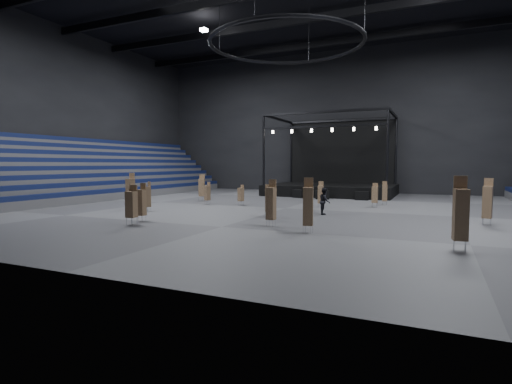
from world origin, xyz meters
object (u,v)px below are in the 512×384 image
at_px(flight_case_right, 362,196).
at_px(chair_stack_10, 321,194).
at_px(stage, 333,182).
at_px(chair_stack_6, 271,203).
at_px(chair_stack_8, 241,194).
at_px(chair_stack_9, 269,200).
at_px(chair_stack_7, 142,202).
at_px(man_center, 268,200).
at_px(chair_stack_2, 375,194).
at_px(chair_stack_3, 461,213).
at_px(chair_stack_4, 308,205).
at_px(chair_stack_12, 202,187).
at_px(flight_case_mid, 322,195).
at_px(chair_stack_11, 385,193).
at_px(flight_case_left, 299,194).
at_px(chair_stack_1, 488,201).
at_px(crew_member, 325,201).
at_px(chair_stack_13, 207,192).
at_px(chair_stack_14, 130,190).
at_px(chair_stack_0, 148,196).
at_px(chair_stack_5, 132,204).

height_order(flight_case_right, chair_stack_10, chair_stack_10).
xyz_separation_m(stage, chair_stack_6, (2.47, -25.35, -0.09)).
xyz_separation_m(chair_stack_8, chair_stack_9, (5.31, -6.51, 0.20)).
xyz_separation_m(stage, chair_stack_7, (-5.71, -26.73, -0.24)).
bearing_deg(man_center, chair_stack_2, -131.77).
xyz_separation_m(chair_stack_3, chair_stack_4, (-6.91, 1.49, -0.11)).
bearing_deg(chair_stack_7, chair_stack_12, 105.80).
relative_size(flight_case_right, chair_stack_9, 0.59).
bearing_deg(man_center, chair_stack_9, 124.15).
distance_m(stage, flight_case_mid, 6.88).
xyz_separation_m(chair_stack_2, chair_stack_11, (0.54, 2.11, 0.01)).
bearing_deg(chair_stack_10, chair_stack_6, -95.88).
bearing_deg(flight_case_left, stage, 70.12).
bearing_deg(flight_case_right, chair_stack_11, -57.38).
height_order(chair_stack_10, man_center, chair_stack_10).
relative_size(chair_stack_7, chair_stack_12, 0.93).
height_order(chair_stack_6, chair_stack_12, chair_stack_6).
relative_size(chair_stack_3, chair_stack_8, 1.75).
relative_size(chair_stack_1, crew_member, 1.44).
bearing_deg(man_center, chair_stack_13, -5.14).
distance_m(chair_stack_2, man_center, 9.09).
xyz_separation_m(flight_case_mid, man_center, (-1.34, -11.12, 0.36)).
height_order(chair_stack_14, crew_member, chair_stack_14).
xyz_separation_m(flight_case_left, chair_stack_2, (8.67, -6.31, 0.64)).
bearing_deg(chair_stack_9, chair_stack_11, 39.93).
bearing_deg(crew_member, flight_case_right, -15.95).
xyz_separation_m(flight_case_right, chair_stack_12, (-14.11, -7.07, 0.90)).
relative_size(stage, chair_stack_0, 6.23).
distance_m(chair_stack_0, chair_stack_2, 18.23).
xyz_separation_m(flight_case_right, chair_stack_14, (-15.62, -15.30, 1.03)).
distance_m(flight_case_left, chair_stack_3, 26.29).
bearing_deg(man_center, chair_stack_6, 125.02).
height_order(chair_stack_8, chair_stack_13, chair_stack_13).
height_order(flight_case_mid, chair_stack_1, chair_stack_1).
bearing_deg(chair_stack_7, flight_case_right, 62.93).
bearing_deg(chair_stack_12, chair_stack_9, -60.94).
height_order(chair_stack_0, chair_stack_11, chair_stack_0).
height_order(chair_stack_2, chair_stack_5, chair_stack_5).
bearing_deg(chair_stack_10, chair_stack_1, -31.21).
bearing_deg(chair_stack_13, chair_stack_3, -8.46).
bearing_deg(man_center, chair_stack_12, -16.04).
bearing_deg(flight_case_left, chair_stack_13, -118.32).
height_order(chair_stack_4, crew_member, chair_stack_4).
distance_m(chair_stack_3, chair_stack_7, 17.76).
xyz_separation_m(chair_stack_4, crew_member, (-1.18, 7.87, -0.50)).
bearing_deg(chair_stack_0, flight_case_right, 75.98).
xyz_separation_m(chair_stack_0, chair_stack_4, (13.83, -4.23, 0.30)).
xyz_separation_m(flight_case_mid, crew_member, (3.37, -12.07, 0.51)).
distance_m(flight_case_mid, chair_stack_10, 7.96).
relative_size(chair_stack_2, chair_stack_14, 0.70).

